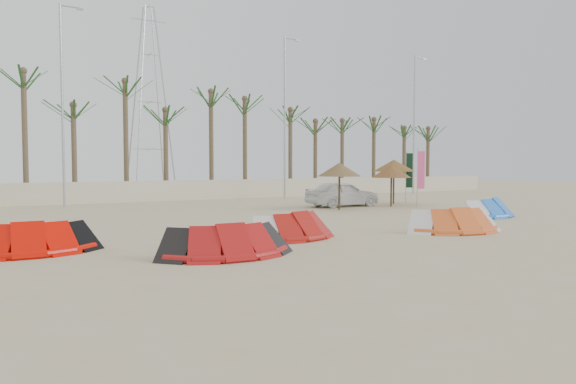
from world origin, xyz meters
TOP-DOWN VIEW (x-y plane):
  - ground at (0.00, 0.00)m, footprint 120.00×120.00m
  - boundary_wall at (0.00, 22.00)m, footprint 60.00×0.30m
  - palm_line at (0.67, 23.50)m, footprint 52.00×4.00m
  - lamp_b at (-5.96, 20.00)m, footprint 1.25×0.14m
  - lamp_c at (8.04, 20.00)m, footprint 1.25×0.14m
  - lamp_d at (20.04, 20.00)m, footprint 1.25×0.14m
  - pylon at (1.00, 28.00)m, footprint 3.00×3.00m
  - kite_red_left at (-8.80, 4.65)m, footprint 3.48×1.60m
  - kite_red_mid at (-4.52, 1.66)m, footprint 3.47×1.66m
  - kite_red_right at (-1.36, 3.55)m, footprint 3.62×2.30m
  - kite_orange at (4.17, 2.04)m, footprint 3.69×2.17m
  - kite_blue at (9.73, 5.08)m, footprint 4.06×2.69m
  - parasol_left at (6.00, 10.97)m, footprint 2.28×2.28m
  - parasol_mid at (9.72, 11.17)m, footprint 2.18×2.18m
  - parasol_right at (11.18, 12.58)m, footprint 2.47×2.47m
  - flag_pink at (11.53, 10.84)m, footprint 0.44×0.18m
  - flag_green at (12.29, 12.55)m, footprint 0.44×0.16m
  - car at (7.36, 12.54)m, footprint 4.26×1.81m

SIDE VIEW (x-z plane):
  - ground at x=0.00m, z-range 0.00..0.00m
  - pylon at x=1.00m, z-range -7.00..7.00m
  - kite_red_right at x=-1.36m, z-range -0.03..0.87m
  - kite_red_mid at x=-4.52m, z-range -0.03..0.87m
  - kite_red_left at x=-8.80m, z-range -0.03..0.87m
  - kite_orange at x=4.17m, z-range -0.03..0.87m
  - kite_blue at x=9.73m, z-range -0.03..0.87m
  - boundary_wall at x=0.00m, z-range 0.00..1.30m
  - car at x=7.36m, z-range 0.00..1.44m
  - flag_green at x=12.29m, z-range 0.30..3.49m
  - flag_pink at x=11.53m, z-range 0.30..3.57m
  - parasol_mid at x=9.72m, z-range 0.80..3.11m
  - parasol_left at x=6.00m, z-range 0.86..3.28m
  - parasol_right at x=11.18m, z-range 0.96..3.58m
  - lamp_b at x=-5.96m, z-range 0.27..11.27m
  - lamp_c at x=8.04m, z-range 0.27..11.27m
  - lamp_d at x=20.04m, z-range 0.27..11.27m
  - palm_line at x=0.67m, z-range 2.59..10.29m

